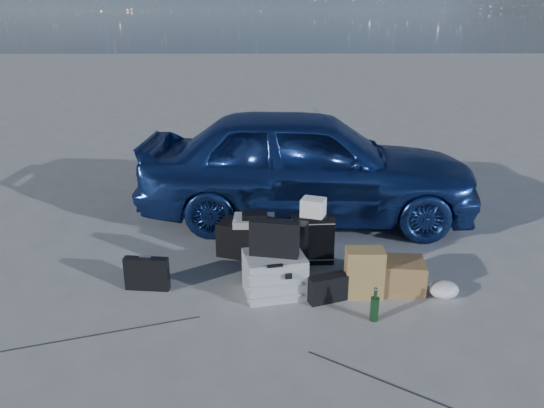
# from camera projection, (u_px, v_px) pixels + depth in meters

# --- Properties ---
(ground) EXTENTS (60.00, 60.00, 0.00)m
(ground) POSITION_uv_depth(u_px,v_px,m) (275.00, 303.00, 4.79)
(ground) COLOR #9E9E9A
(ground) RESTS_ON ground
(car) EXTENTS (4.20, 1.91, 1.40)m
(car) POSITION_uv_depth(u_px,v_px,m) (307.00, 164.00, 6.56)
(car) COLOR #254493
(car) RESTS_ON ground
(pelican_case) EXTENTS (0.62, 0.54, 0.39)m
(pelican_case) POSITION_uv_depth(u_px,v_px,m) (274.00, 274.00, 4.89)
(pelican_case) COLOR #AEB1B4
(pelican_case) RESTS_ON ground
(laptop_bag) EXTENTS (0.46, 0.20, 0.33)m
(laptop_bag) POSITION_uv_depth(u_px,v_px,m) (274.00, 239.00, 4.76)
(laptop_bag) COLOR black
(laptop_bag) RESTS_ON pelican_case
(briefcase) EXTENTS (0.42, 0.14, 0.32)m
(briefcase) POSITION_uv_depth(u_px,v_px,m) (147.00, 274.00, 4.97)
(briefcase) COLOR black
(briefcase) RESTS_ON ground
(suitcase_left) EXTENTS (0.46, 0.29, 0.56)m
(suitcase_left) POSITION_uv_depth(u_px,v_px,m) (285.00, 248.00, 5.24)
(suitcase_left) COLOR black
(suitcase_left) RESTS_ON ground
(suitcase_right) EXTENTS (0.44, 0.18, 0.52)m
(suitcase_right) POSITION_uv_depth(u_px,v_px,m) (312.00, 239.00, 5.47)
(suitcase_right) COLOR black
(suitcase_right) RESTS_ON ground
(white_carton) EXTENTS (0.28, 0.25, 0.18)m
(white_carton) POSITION_uv_depth(u_px,v_px,m) (313.00, 207.00, 5.35)
(white_carton) COLOR white
(white_carton) RESTS_ON suitcase_right
(duffel_bag) EXTENTS (0.80, 0.56, 0.37)m
(duffel_bag) POSITION_uv_depth(u_px,v_px,m) (253.00, 240.00, 5.64)
(duffel_bag) COLOR black
(duffel_bag) RESTS_ON ground
(flat_box_white) EXTENTS (0.44, 0.33, 0.08)m
(flat_box_white) POSITION_uv_depth(u_px,v_px,m) (254.00, 221.00, 5.57)
(flat_box_white) COLOR white
(flat_box_white) RESTS_ON duffel_bag
(flat_box_black) EXTENTS (0.27, 0.20, 0.06)m
(flat_box_black) POSITION_uv_depth(u_px,v_px,m) (255.00, 215.00, 5.54)
(flat_box_black) COLOR black
(flat_box_black) RESTS_ON flat_box_white
(kraft_bag) EXTENTS (0.35, 0.21, 0.46)m
(kraft_bag) POSITION_uv_depth(u_px,v_px,m) (364.00, 273.00, 4.85)
(kraft_bag) COLOR #A27E46
(kraft_bag) RESTS_ON ground
(cardboard_box) EXTENTS (0.44, 0.39, 0.30)m
(cardboard_box) POSITION_uv_depth(u_px,v_px,m) (402.00, 275.00, 4.96)
(cardboard_box) COLOR olive
(cardboard_box) RESTS_ON ground
(plastic_bag) EXTENTS (0.32, 0.30, 0.15)m
(plastic_bag) POSITION_uv_depth(u_px,v_px,m) (444.00, 290.00, 4.86)
(plastic_bag) COLOR silver
(plastic_bag) RESTS_ON ground
(messenger_bag) EXTENTS (0.38, 0.25, 0.25)m
(messenger_bag) POSITION_uv_depth(u_px,v_px,m) (328.00, 288.00, 4.79)
(messenger_bag) COLOR black
(messenger_bag) RESTS_ON ground
(green_bottle) EXTENTS (0.09, 0.09, 0.29)m
(green_bottle) POSITION_uv_depth(u_px,v_px,m) (375.00, 305.00, 4.47)
(green_bottle) COLOR black
(green_bottle) RESTS_ON ground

